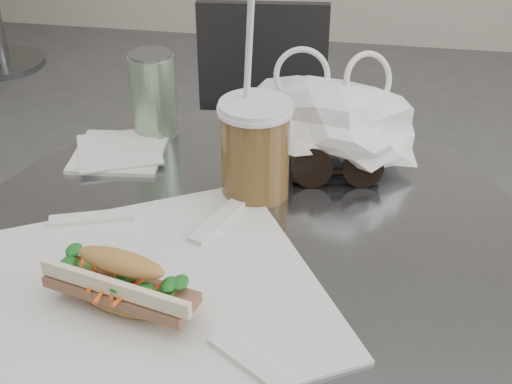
% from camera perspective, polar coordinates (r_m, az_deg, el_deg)
% --- Properties ---
extents(chair_far, '(0.40, 0.42, 0.77)m').
position_cam_1_polar(chair_far, '(1.77, 0.23, 0.34)').
color(chair_far, '#2D2D2F').
rests_on(chair_far, ground).
extents(sandwich_paper, '(0.53, 0.52, 0.00)m').
position_cam_1_polar(sandwich_paper, '(0.83, -9.14, -8.11)').
color(sandwich_paper, white).
rests_on(sandwich_paper, cafe_table).
extents(banh_mi, '(0.22, 0.13, 0.07)m').
position_cam_1_polar(banh_mi, '(0.79, -10.69, -7.24)').
color(banh_mi, '#AC7141').
rests_on(banh_mi, sandwich_paper).
extents(iced_coffee, '(0.10, 0.10, 0.30)m').
position_cam_1_polar(iced_coffee, '(0.97, -0.07, 3.61)').
color(iced_coffee, brown).
rests_on(iced_coffee, cafe_table).
extents(sunglasses, '(0.13, 0.05, 0.06)m').
position_cam_1_polar(sunglasses, '(1.01, 6.51, 1.72)').
color(sunglasses, black).
rests_on(sunglasses, cafe_table).
extents(plastic_bag, '(0.28, 0.25, 0.12)m').
position_cam_1_polar(plastic_bag, '(1.07, 6.03, 5.53)').
color(plastic_bag, white).
rests_on(plastic_bag, cafe_table).
extents(napkin_stack, '(0.16, 0.16, 0.01)m').
position_cam_1_polar(napkin_stack, '(1.11, -10.88, 3.19)').
color(napkin_stack, white).
rests_on(napkin_stack, cafe_table).
extents(drink_can, '(0.07, 0.07, 0.14)m').
position_cam_1_polar(drink_can, '(1.14, -8.20, 7.73)').
color(drink_can, '#518A50').
rests_on(drink_can, cafe_table).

